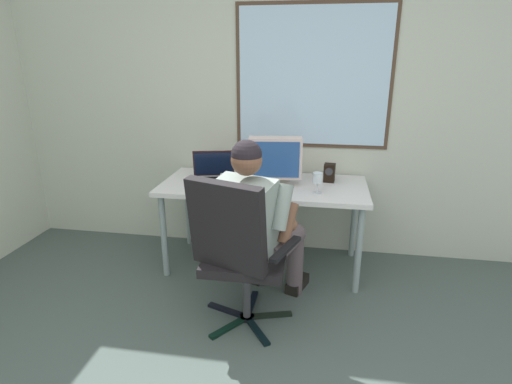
{
  "coord_description": "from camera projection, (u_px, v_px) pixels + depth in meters",
  "views": [
    {
      "loc": [
        0.35,
        -1.19,
        1.7
      ],
      "look_at": [
        -0.09,
        1.48,
        0.78
      ],
      "focal_mm": 28.56,
      "sensor_mm": 36.0,
      "label": 1
    }
  ],
  "objects": [
    {
      "name": "office_chair",
      "position": [
        237.0,
        247.0,
        2.47
      ],
      "size": [
        0.68,
        0.66,
        1.04
      ],
      "color": "black",
      "rests_on": "ground"
    },
    {
      "name": "desk_speaker",
      "position": [
        329.0,
        173.0,
        3.26
      ],
      "size": [
        0.1,
        0.1,
        0.15
      ],
      "color": "black",
      "rests_on": "desk"
    },
    {
      "name": "desk",
      "position": [
        264.0,
        192.0,
        3.25
      ],
      "size": [
        1.62,
        0.72,
        0.72
      ],
      "color": "#869898",
      "rests_on": "ground"
    },
    {
      "name": "wine_glass",
      "position": [
        318.0,
        179.0,
        2.98
      ],
      "size": [
        0.07,
        0.07,
        0.16
      ],
      "color": "silver",
      "rests_on": "desk"
    },
    {
      "name": "crt_monitor",
      "position": [
        275.0,
        159.0,
        3.14
      ],
      "size": [
        0.42,
        0.21,
        0.37
      ],
      "color": "beige",
      "rests_on": "desk"
    },
    {
      "name": "person_seated",
      "position": [
        257.0,
        222.0,
        2.68
      ],
      "size": [
        0.67,
        0.84,
        1.22
      ],
      "color": "#57494E",
      "rests_on": "ground"
    },
    {
      "name": "wall_rear",
      "position": [
        284.0,
        103.0,
        3.41
      ],
      "size": [
        4.86,
        0.08,
        2.6
      ],
      "color": "beige",
      "rests_on": "ground"
    },
    {
      "name": "laptop",
      "position": [
        214.0,
        173.0,
        3.29
      ],
      "size": [
        0.39,
        0.35,
        0.23
      ],
      "color": "black",
      "rests_on": "desk"
    }
  ]
}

